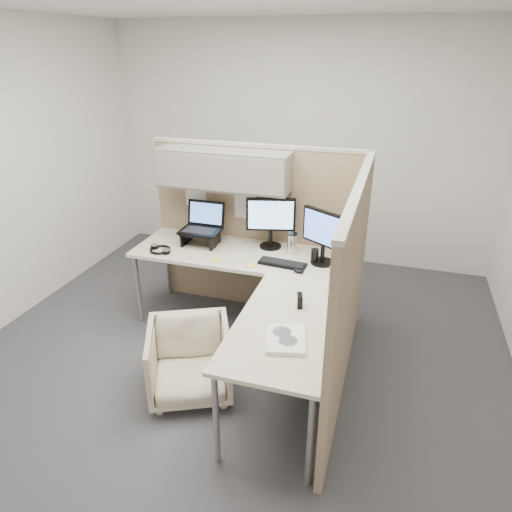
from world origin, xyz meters
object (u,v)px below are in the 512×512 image
(desk, at_px, (254,281))
(keyboard, at_px, (282,264))
(monitor_left, at_px, (271,219))
(office_chair, at_px, (190,357))

(desk, xyz_separation_m, keyboard, (0.16, 0.27, 0.05))
(monitor_left, distance_m, keyboard, 0.47)
(desk, xyz_separation_m, monitor_left, (-0.03, 0.60, 0.32))
(desk, distance_m, office_chair, 0.79)
(keyboard, bearing_deg, office_chair, -112.97)
(desk, height_order, office_chair, desk)
(monitor_left, height_order, keyboard, monitor_left)
(office_chair, bearing_deg, desk, 38.14)
(monitor_left, bearing_deg, keyboard, -73.27)
(desk, bearing_deg, monitor_left, 93.29)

